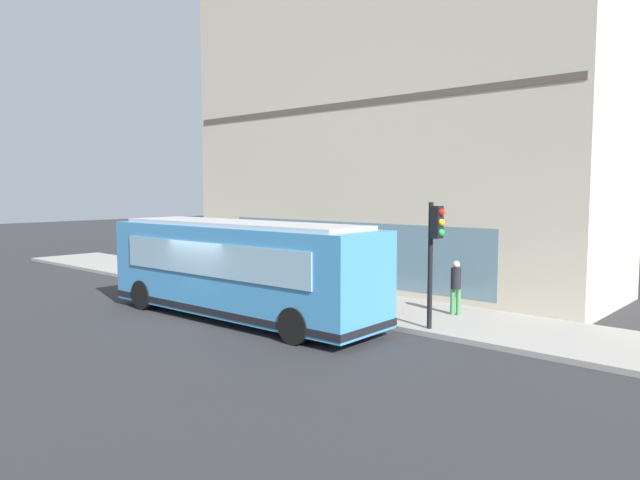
{
  "coord_description": "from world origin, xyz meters",
  "views": [
    {
      "loc": [
        -11.13,
        -14.41,
        4.06
      ],
      "look_at": [
        3.43,
        -1.47,
        2.37
      ],
      "focal_mm": 32.6,
      "sensor_mm": 36.0,
      "label": 1
    }
  ],
  "objects_px": {
    "city_bus_nearside": "(239,270)",
    "traffic_light_near_corner": "(435,241)",
    "pedestrian_near_building_entrance": "(298,264)",
    "pedestrian_by_light_pole": "(219,253)",
    "pedestrian_walking_along_curb": "(456,284)",
    "fire_hydrant": "(376,299)",
    "pedestrian_near_hydrant": "(294,265)"
  },
  "relations": [
    {
      "from": "pedestrian_by_light_pole",
      "to": "pedestrian_near_hydrant",
      "type": "xyz_separation_m",
      "value": [
        -0.68,
        -5.38,
        0.01
      ]
    },
    {
      "from": "pedestrian_by_light_pole",
      "to": "pedestrian_walking_along_curb",
      "type": "relative_size",
      "value": 1.07
    },
    {
      "from": "city_bus_nearside",
      "to": "pedestrian_by_light_pole",
      "type": "xyz_separation_m",
      "value": [
        4.61,
        6.81,
        -0.35
      ]
    },
    {
      "from": "pedestrian_by_light_pole",
      "to": "city_bus_nearside",
      "type": "bearing_deg",
      "value": -124.1
    },
    {
      "from": "fire_hydrant",
      "to": "pedestrian_near_building_entrance",
      "type": "relative_size",
      "value": 0.43
    },
    {
      "from": "city_bus_nearside",
      "to": "traffic_light_near_corner",
      "type": "distance_m",
      "value": 6.16
    },
    {
      "from": "fire_hydrant",
      "to": "pedestrian_near_building_entrance",
      "type": "distance_m",
      "value": 5.03
    },
    {
      "from": "pedestrian_walking_along_curb",
      "to": "pedestrian_near_building_entrance",
      "type": "bearing_deg",
      "value": 87.89
    },
    {
      "from": "city_bus_nearside",
      "to": "fire_hydrant",
      "type": "bearing_deg",
      "value": -41.16
    },
    {
      "from": "city_bus_nearside",
      "to": "pedestrian_near_building_entrance",
      "type": "xyz_separation_m",
      "value": [
        4.68,
        1.91,
        -0.41
      ]
    },
    {
      "from": "traffic_light_near_corner",
      "to": "pedestrian_near_building_entrance",
      "type": "height_order",
      "value": "traffic_light_near_corner"
    },
    {
      "from": "city_bus_nearside",
      "to": "pedestrian_walking_along_curb",
      "type": "relative_size",
      "value": 5.93
    },
    {
      "from": "pedestrian_near_building_entrance",
      "to": "pedestrian_walking_along_curb",
      "type": "xyz_separation_m",
      "value": [
        -0.26,
        -7.06,
        -0.01
      ]
    },
    {
      "from": "traffic_light_near_corner",
      "to": "pedestrian_near_building_entrance",
      "type": "relative_size",
      "value": 2.07
    },
    {
      "from": "pedestrian_near_building_entrance",
      "to": "pedestrian_by_light_pole",
      "type": "relative_size",
      "value": 0.95
    },
    {
      "from": "city_bus_nearside",
      "to": "pedestrian_walking_along_curb",
      "type": "xyz_separation_m",
      "value": [
        4.42,
        -5.15,
        -0.42
      ]
    },
    {
      "from": "pedestrian_near_building_entrance",
      "to": "pedestrian_near_hydrant",
      "type": "xyz_separation_m",
      "value": [
        -0.74,
        -0.48,
        0.07
      ]
    },
    {
      "from": "city_bus_nearside",
      "to": "traffic_light_near_corner",
      "type": "xyz_separation_m",
      "value": [
        2.31,
        -5.61,
        1.08
      ]
    },
    {
      "from": "city_bus_nearside",
      "to": "pedestrian_near_building_entrance",
      "type": "relative_size",
      "value": 5.86
    },
    {
      "from": "city_bus_nearside",
      "to": "pedestrian_near_hydrant",
      "type": "xyz_separation_m",
      "value": [
        3.93,
        1.43,
        -0.34
      ]
    },
    {
      "from": "pedestrian_by_light_pole",
      "to": "pedestrian_near_hydrant",
      "type": "relative_size",
      "value": 0.99
    },
    {
      "from": "fire_hydrant",
      "to": "pedestrian_by_light_pole",
      "type": "distance_m",
      "value": 9.81
    },
    {
      "from": "fire_hydrant",
      "to": "pedestrian_by_light_pole",
      "type": "relative_size",
      "value": 0.41
    },
    {
      "from": "pedestrian_near_building_entrance",
      "to": "pedestrian_by_light_pole",
      "type": "xyz_separation_m",
      "value": [
        -0.06,
        4.9,
        0.06
      ]
    },
    {
      "from": "traffic_light_near_corner",
      "to": "fire_hydrant",
      "type": "relative_size",
      "value": 4.82
    },
    {
      "from": "pedestrian_near_building_entrance",
      "to": "pedestrian_walking_along_curb",
      "type": "bearing_deg",
      "value": -92.11
    },
    {
      "from": "fire_hydrant",
      "to": "pedestrian_walking_along_curb",
      "type": "height_order",
      "value": "pedestrian_walking_along_curb"
    },
    {
      "from": "traffic_light_near_corner",
      "to": "pedestrian_by_light_pole",
      "type": "height_order",
      "value": "traffic_light_near_corner"
    },
    {
      "from": "pedestrian_walking_along_curb",
      "to": "pedestrian_near_hydrant",
      "type": "xyz_separation_m",
      "value": [
        -0.48,
        6.58,
        0.08
      ]
    },
    {
      "from": "pedestrian_by_light_pole",
      "to": "pedestrian_near_hydrant",
      "type": "distance_m",
      "value": 5.43
    },
    {
      "from": "city_bus_nearside",
      "to": "fire_hydrant",
      "type": "distance_m",
      "value": 4.51
    },
    {
      "from": "city_bus_nearside",
      "to": "pedestrian_near_building_entrance",
      "type": "bearing_deg",
      "value": 22.2
    }
  ]
}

